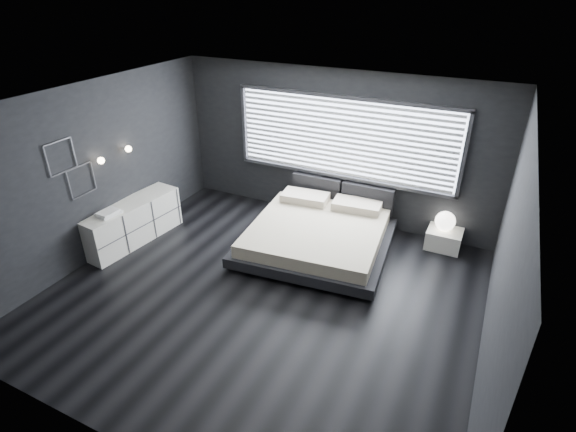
% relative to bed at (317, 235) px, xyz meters
% --- Properties ---
extents(room, '(6.04, 6.00, 2.80)m').
position_rel_bed_xyz_m(room, '(-0.24, -1.50, 1.11)').
color(room, black).
rests_on(room, ground).
extents(window, '(4.14, 0.09, 1.52)m').
position_rel_bed_xyz_m(window, '(-0.04, 1.20, 1.32)').
color(window, white).
rests_on(window, ground).
extents(headboard, '(1.96, 0.16, 0.52)m').
position_rel_bed_xyz_m(headboard, '(0.00, 1.14, 0.28)').
color(headboard, black).
rests_on(headboard, ground).
extents(sconce_near, '(0.18, 0.11, 0.11)m').
position_rel_bed_xyz_m(sconce_near, '(-3.12, -1.45, 1.31)').
color(sconce_near, silver).
rests_on(sconce_near, ground).
extents(sconce_far, '(0.18, 0.11, 0.11)m').
position_rel_bed_xyz_m(sconce_far, '(-3.12, -0.85, 1.31)').
color(sconce_far, silver).
rests_on(sconce_far, ground).
extents(wall_art_upper, '(0.01, 0.48, 0.48)m').
position_rel_bed_xyz_m(wall_art_upper, '(-3.22, -2.05, 1.56)').
color(wall_art_upper, '#47474C').
rests_on(wall_art_upper, ground).
extents(wall_art_lower, '(0.01, 0.48, 0.48)m').
position_rel_bed_xyz_m(wall_art_lower, '(-3.22, -1.80, 1.09)').
color(wall_art_lower, '#47474C').
rests_on(wall_art_lower, ground).
extents(bed, '(2.60, 2.50, 0.62)m').
position_rel_bed_xyz_m(bed, '(0.00, 0.00, 0.00)').
color(bed, black).
rests_on(bed, ground).
extents(nightstand, '(0.57, 0.48, 0.33)m').
position_rel_bed_xyz_m(nightstand, '(1.94, 1.00, -0.12)').
color(nightstand, white).
rests_on(nightstand, ground).
extents(orb_lamp, '(0.34, 0.34, 0.34)m').
position_rel_bed_xyz_m(orb_lamp, '(1.91, 1.02, 0.22)').
color(orb_lamp, white).
rests_on(orb_lamp, nightstand).
extents(dresser, '(0.71, 1.88, 0.73)m').
position_rel_bed_xyz_m(dresser, '(-3.02, -1.14, 0.08)').
color(dresser, white).
rests_on(dresser, ground).
extents(book_stack, '(0.32, 0.40, 0.07)m').
position_rel_bed_xyz_m(book_stack, '(-3.02, -1.60, 0.48)').
color(book_stack, white).
rests_on(book_stack, dresser).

